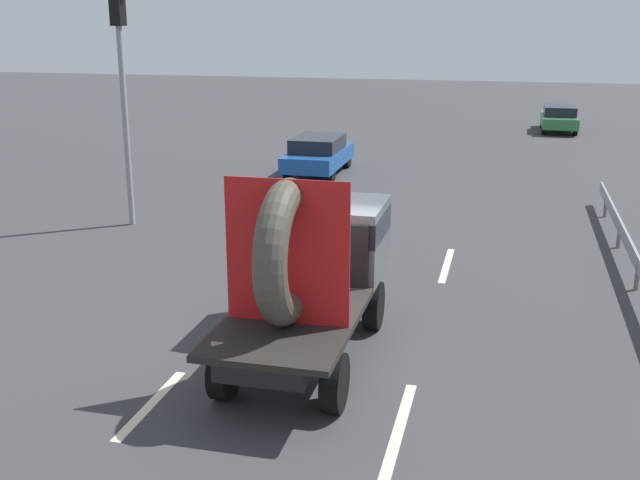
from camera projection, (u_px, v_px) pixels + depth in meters
The scene contains 10 objects.
ground_plane at pixel (314, 354), 13.27m from camera, with size 120.00×120.00×0.00m, color #38383A.
flatbed_truck at pixel (314, 260), 13.15m from camera, with size 2.02×5.12×3.32m.
distant_sedan at pixel (318, 154), 28.29m from camera, with size 1.81×4.22×1.38m.
traffic_light at pixel (122, 77), 20.42m from camera, with size 0.42×0.36×6.23m.
guardrail at pixel (628, 245), 17.73m from camera, with size 0.10×12.80×0.71m.
lane_dash_left_near at pixel (151, 404), 11.55m from camera, with size 2.21×0.16×0.01m, color beige.
lane_dash_left_far at pixel (292, 256), 18.68m from camera, with size 2.20×0.16×0.01m, color beige.
lane_dash_right_near at pixel (398, 432), 10.78m from camera, with size 2.92×0.16×0.01m, color beige.
lane_dash_right_far at pixel (447, 265), 18.01m from camera, with size 2.61×0.16×0.01m, color beige.
oncoming_car at pixel (559, 118), 38.76m from camera, with size 1.69×3.94×1.29m.
Camera 1 is at (3.03, -11.82, 5.57)m, focal length 43.49 mm.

